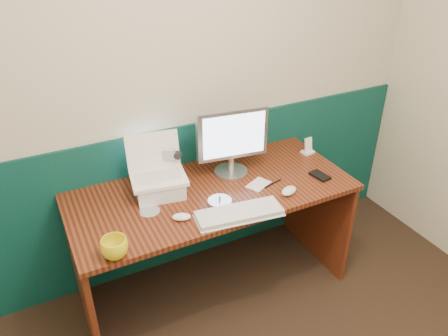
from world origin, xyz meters
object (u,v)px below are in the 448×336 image
desk (213,241)px  monitor (231,142)px  keyboard (239,214)px  mug (115,248)px  laptop (157,160)px  camcorder (170,163)px

desk → monitor: monitor is taller
keyboard → mug: bearing=-170.7°
monitor → mug: monitor is taller
keyboard → mug: 0.65m
desk → monitor: 0.62m
laptop → mug: (-0.35, -0.40, -0.16)m
monitor → camcorder: size_ratio=2.21×
monitor → camcorder: (-0.33, 0.12, -0.11)m
camcorder → keyboard: bearing=-48.1°
laptop → desk: bearing=-9.9°
mug → camcorder: bearing=48.8°
laptop → keyboard: bearing=-43.2°
laptop → monitor: monitor is taller
monitor → keyboard: 0.47m
desk → laptop: size_ratio=5.40×
laptop → monitor: 0.46m
desk → camcorder: size_ratio=8.51×
keyboard → laptop: bearing=135.6°
laptop → monitor: (0.46, 0.02, -0.00)m
laptop → mug: size_ratio=2.38×
desk → mug: bearing=-154.2°
desk → camcorder: 0.55m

